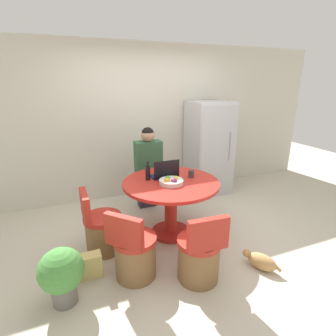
# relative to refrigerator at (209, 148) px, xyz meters

# --- Properties ---
(ground_plane) EXTENTS (12.00, 12.00, 0.00)m
(ground_plane) POSITION_rel_refrigerator_xyz_m (-1.12, -1.30, -0.83)
(ground_plane) COLOR beige
(wall_back) EXTENTS (7.00, 0.06, 2.60)m
(wall_back) POSITION_rel_refrigerator_xyz_m (-1.12, 0.38, 0.47)
(wall_back) COLOR beige
(wall_back) RESTS_ON ground_plane
(refrigerator) EXTENTS (0.72, 0.69, 1.66)m
(refrigerator) POSITION_rel_refrigerator_xyz_m (0.00, 0.00, 0.00)
(refrigerator) COLOR silver
(refrigerator) RESTS_ON ground_plane
(dining_table) EXTENTS (1.24, 1.24, 0.76)m
(dining_table) POSITION_rel_refrigerator_xyz_m (-1.22, -1.14, -0.26)
(dining_table) COLOR #B2261E
(dining_table) RESTS_ON ground_plane
(chair_left_side) EXTENTS (0.45, 0.45, 0.79)m
(chair_left_side) POSITION_rel_refrigerator_xyz_m (-2.13, -1.18, -0.55)
(chair_left_side) COLOR brown
(chair_left_side) RESTS_ON ground_plane
(chair_near_camera) EXTENTS (0.45, 0.45, 0.79)m
(chair_near_camera) POSITION_rel_refrigerator_xyz_m (-1.27, -2.05, -0.55)
(chair_near_camera) COLOR brown
(chair_near_camera) RESTS_ON ground_plane
(chair_near_left_corner) EXTENTS (0.52, 0.52, 0.79)m
(chair_near_left_corner) POSITION_rel_refrigerator_xyz_m (-1.88, -1.77, -0.55)
(chair_near_left_corner) COLOR brown
(chair_near_left_corner) RESTS_ON ground_plane
(person_seated) EXTENTS (0.40, 0.37, 1.34)m
(person_seated) POSITION_rel_refrigerator_xyz_m (-1.26, -0.30, -0.09)
(person_seated) COLOR #2D2D38
(person_seated) RESTS_ON ground_plane
(laptop) EXTENTS (0.35, 0.21, 0.25)m
(laptop) POSITION_rel_refrigerator_xyz_m (-1.23, -0.98, -0.01)
(laptop) COLOR #141947
(laptop) RESTS_ON dining_table
(fruit_bowl) EXTENTS (0.30, 0.30, 0.10)m
(fruit_bowl) POSITION_rel_refrigerator_xyz_m (-1.25, -1.23, -0.03)
(fruit_bowl) COLOR beige
(fruit_bowl) RESTS_ON dining_table
(coffee_cup) EXTENTS (0.08, 0.08, 0.10)m
(coffee_cup) POSITION_rel_refrigerator_xyz_m (-0.90, -1.10, -0.02)
(coffee_cup) COLOR #383333
(coffee_cup) RESTS_ON dining_table
(bottle) EXTENTS (0.06, 0.06, 0.25)m
(bottle) POSITION_rel_refrigerator_xyz_m (-1.47, -0.98, 0.03)
(bottle) COLOR black
(bottle) RESTS_ON dining_table
(cat) EXTENTS (0.29, 0.39, 0.18)m
(cat) POSITION_rel_refrigerator_xyz_m (-0.56, -2.17, -0.73)
(cat) COLOR tan
(cat) RESTS_ON ground_plane
(potted_plant) EXTENTS (0.41, 0.41, 0.56)m
(potted_plant) POSITION_rel_refrigerator_xyz_m (-2.58, -1.86, -0.50)
(potted_plant) COLOR slate
(potted_plant) RESTS_ON ground_plane
(handbag) EXTENTS (0.30, 0.14, 0.26)m
(handbag) POSITION_rel_refrigerator_xyz_m (-2.35, -1.59, -0.70)
(handbag) COLOR tan
(handbag) RESTS_ON ground_plane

